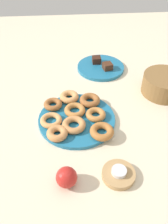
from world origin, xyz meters
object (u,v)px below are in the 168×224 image
(donut_6, at_px, (57,133))
(brownie_near, at_px, (97,60))
(donut_0, at_px, (96,115))
(tealight, at_px, (119,171))
(donut_plate, at_px, (77,119))
(donut_7, at_px, (69,97))
(donut_2, at_px, (53,104))
(donut_4, at_px, (75,110))
(candle_holder, at_px, (118,174))
(cake_plate, at_px, (101,67))
(apple, at_px, (67,177))
(donut_3, at_px, (90,100))
(donut_8, at_px, (102,131))
(donut_1, at_px, (51,120))
(donut_5, at_px, (74,125))
(basket, at_px, (164,84))
(brownie_far, at_px, (108,66))

(donut_6, bearing_deg, brownie_near, 158.05)
(donut_0, distance_m, tealight, 0.28)
(donut_plate, height_order, donut_7, donut_7)
(donut_2, height_order, donut_6, donut_6)
(donut_4, bearing_deg, candle_holder, 22.65)
(donut_6, relative_size, cake_plate, 0.33)
(apple, bearing_deg, donut_7, 177.08)
(donut_3, distance_m, apple, 0.40)
(donut_3, bearing_deg, donut_7, -109.06)
(tealight, bearing_deg, cake_plate, 177.67)
(brownie_near, bearing_deg, donut_8, -4.45)
(donut_2, distance_m, donut_8, 0.26)
(donut_1, distance_m, donut_5, 0.10)
(cake_plate, height_order, brownie_near, brownie_near)
(donut_3, bearing_deg, basket, 101.42)
(cake_plate, relative_size, tealight, 4.98)
(donut_7, height_order, candle_holder, donut_7)
(donut_6, distance_m, donut_8, 0.17)
(donut_5, distance_m, donut_8, 0.11)
(cake_plate, xyz_separation_m, tealight, (0.67, -0.03, 0.02))
(candle_holder, bearing_deg, donut_7, -159.41)
(candle_holder, height_order, basket, basket)
(donut_6, bearing_deg, donut_3, 142.66)
(donut_0, relative_size, candle_holder, 0.74)
(tealight, bearing_deg, candle_holder, 0.00)
(donut_0, xyz_separation_m, donut_1, (0.02, -0.18, -0.00))
(donut_5, xyz_separation_m, apple, (0.24, -0.03, 0.01))
(donut_2, xyz_separation_m, donut_8, (0.18, 0.19, 0.00))
(donut_2, bearing_deg, donut_plate, 51.28)
(donut_3, bearing_deg, donut_8, 8.36)
(donut_0, height_order, brownie_far, brownie_far)
(tealight, bearing_deg, donut_plate, -155.95)
(basket, height_order, apple, basket)
(donut_7, xyz_separation_m, brownie_near, (-0.31, 0.16, 0.00))
(donut_0, xyz_separation_m, candle_holder, (0.27, 0.04, -0.02))
(donut_5, height_order, apple, apple)
(donut_4, relative_size, candle_holder, 0.80)
(donut_3, bearing_deg, apple, -16.18)
(donut_1, bearing_deg, donut_5, 69.39)
(donut_8, distance_m, basket, 0.42)
(tealight, bearing_deg, donut_3, -170.69)
(donut_0, relative_size, donut_5, 0.88)
(tealight, bearing_deg, apple, -85.55)
(donut_0, relative_size, apple, 1.19)
(donut_6, bearing_deg, donut_1, -161.38)
(donut_1, height_order, donut_3, donut_3)
(donut_0, bearing_deg, donut_5, -61.65)
(donut_1, bearing_deg, donut_4, 118.49)
(cake_plate, bearing_deg, donut_7, -33.46)
(donut_plate, height_order, brownie_near, brownie_near)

